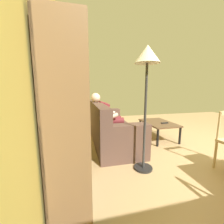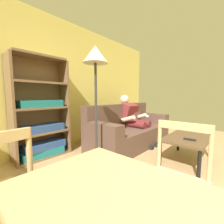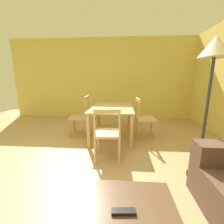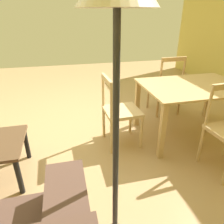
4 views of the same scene
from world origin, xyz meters
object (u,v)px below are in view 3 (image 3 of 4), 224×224
Objects in this scene: floor_lamp at (213,61)px; dining_table at (112,111)px; tv_remote at (124,212)px; dining_chair_near_wall at (144,118)px; dining_chair_facing_couch at (108,134)px; dining_chair_by_doorway at (81,117)px.

dining_table is at bearing -136.65° from floor_lamp.
dining_chair_near_wall is at bearing 164.46° from tv_remote.
dining_chair_facing_couch is 0.93× the size of dining_chair_by_doorway.
floor_lamp reaches higher than dining_table.
floor_lamp is (1.36, 1.29, 0.91)m from dining_table.
tv_remote is 0.18× the size of dining_chair_by_doorway.
floor_lamp is at bearing 73.26° from dining_chair_facing_couch.
dining_chair_near_wall reaches higher than dining_table.
dining_chair_facing_couch is at bearing -36.90° from dining_chair_near_wall.
dining_chair_facing_couch is at bearing -106.74° from floor_lamp.
dining_table reaches higher than tv_remote.
dining_chair_near_wall reaches higher than tv_remote.
tv_remote is 1.83m from floor_lamp.
dining_chair_by_doorway is at bearing -90.06° from dining_table.
dining_chair_near_wall is 1.46m from dining_chair_by_doorway.
tv_remote is 0.18× the size of dining_chair_near_wall.
dining_chair_facing_couch is at bearing 36.86° from dining_chair_by_doorway.
tv_remote is at bearing 10.25° from dining_chair_facing_couch.
dining_chair_by_doorway reaches higher than tv_remote.
dining_chair_near_wall is (0.00, 0.73, -0.15)m from dining_table.
dining_table is 0.71× the size of floor_lamp.
dining_chair_facing_couch is (0.97, -0.73, -0.01)m from dining_chair_near_wall.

